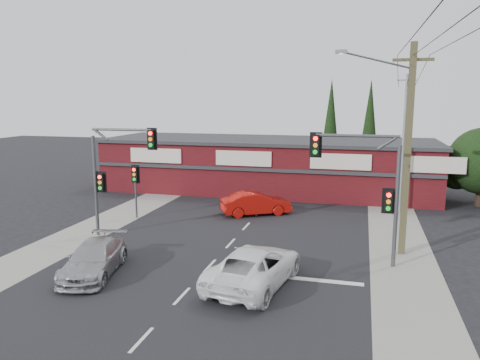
% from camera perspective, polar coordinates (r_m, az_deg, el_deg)
% --- Properties ---
extents(ground, '(120.00, 120.00, 0.00)m').
position_cam_1_polar(ground, '(22.41, -2.87, -9.55)').
color(ground, black).
rests_on(ground, ground).
extents(road_strip, '(14.00, 70.00, 0.01)m').
position_cam_1_polar(road_strip, '(26.99, 0.35, -6.12)').
color(road_strip, black).
rests_on(road_strip, ground).
extents(verge_left, '(3.00, 70.00, 0.02)m').
position_cam_1_polar(verge_left, '(30.17, -15.55, -4.75)').
color(verge_left, gray).
rests_on(verge_left, ground).
extents(verge_right, '(3.00, 70.00, 0.02)m').
position_cam_1_polar(verge_right, '(26.29, 18.74, -7.09)').
color(verge_right, gray).
rests_on(verge_right, ground).
extents(stop_line, '(6.50, 0.35, 0.01)m').
position_cam_1_polar(stop_line, '(20.28, 5.48, -11.69)').
color(stop_line, silver).
rests_on(stop_line, ground).
extents(white_suv, '(3.45, 5.96, 1.56)m').
position_cam_1_polar(white_suv, '(19.20, 1.77, -10.48)').
color(white_suv, white).
rests_on(white_suv, ground).
extents(silver_suv, '(2.90, 5.05, 1.38)m').
position_cam_1_polar(silver_suv, '(21.25, -17.37, -9.16)').
color(silver_suv, '#A6A9AB').
rests_on(silver_suv, ground).
extents(red_sedan, '(4.71, 3.61, 1.49)m').
position_cam_1_polar(red_sedan, '(30.36, 1.94, -2.86)').
color(red_sedan, '#B5110B').
rests_on(red_sedan, ground).
extents(lane_dashes, '(0.12, 32.20, 0.01)m').
position_cam_1_polar(lane_dashes, '(20.02, -5.26, -11.98)').
color(lane_dashes, silver).
rests_on(lane_dashes, ground).
extents(shop_building, '(27.30, 8.40, 4.22)m').
position_cam_1_polar(shop_building, '(38.22, 3.37, 1.91)').
color(shop_building, '#450D12').
rests_on(shop_building, ground).
extents(conifer_near, '(1.80, 1.80, 9.25)m').
position_cam_1_polar(conifer_near, '(44.27, 11.00, 7.20)').
color(conifer_near, '#2D2116').
rests_on(conifer_near, ground).
extents(conifer_far, '(1.80, 1.80, 9.25)m').
position_cam_1_polar(conifer_far, '(46.17, 15.54, 7.12)').
color(conifer_far, '#2D2116').
rests_on(conifer_far, ground).
extents(traffic_mast_left, '(3.77, 0.27, 5.97)m').
position_cam_1_polar(traffic_mast_left, '(25.84, -15.30, 1.71)').
color(traffic_mast_left, '#47494C').
rests_on(traffic_mast_left, ground).
extents(traffic_mast_right, '(3.96, 0.27, 5.97)m').
position_cam_1_polar(traffic_mast_right, '(21.43, 15.66, 0.09)').
color(traffic_mast_right, '#47494C').
rests_on(traffic_mast_right, ground).
extents(pedestal_signal, '(0.55, 0.27, 3.38)m').
position_cam_1_polar(pedestal_signal, '(29.91, -12.64, -0.05)').
color(pedestal_signal, '#47494C').
rests_on(pedestal_signal, ground).
extents(utility_pole, '(4.38, 0.59, 10.00)m').
position_cam_1_polar(utility_pole, '(23.29, 19.47, 4.25)').
color(utility_pole, brown).
rests_on(utility_pole, ground).
extents(steel_pole, '(1.20, 0.16, 9.00)m').
position_cam_1_polar(steel_pole, '(32.35, 19.28, 4.48)').
color(steel_pole, gray).
rests_on(steel_pole, ground).
extents(power_lines, '(2.01, 29.00, 1.22)m').
position_cam_1_polar(power_lines, '(17.84, 21.95, 14.27)').
color(power_lines, black).
rests_on(power_lines, ground).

